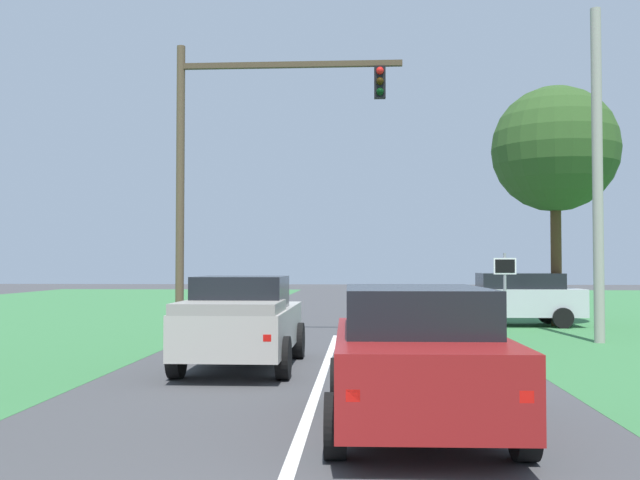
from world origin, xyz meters
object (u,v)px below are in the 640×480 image
traffic_light (233,148)px  red_suv_near (416,353)px  oak_tree_right (555,150)px  utility_pole_right (598,174)px  crossing_suv_far (514,298)px  pickup_truck_lead (242,321)px  keep_moving_sign (505,285)px

traffic_light → red_suv_near: bearing=-68.2°
red_suv_near → oak_tree_right: oak_tree_right is taller
utility_pole_right → crossing_suv_far: bearing=102.3°
oak_tree_right → crossing_suv_far: size_ratio=1.80×
red_suv_near → oak_tree_right: (5.95, 15.52, 5.07)m
pickup_truck_lead → traffic_light: size_ratio=0.57×
keep_moving_sign → crossing_suv_far: keep_moving_sign is taller
red_suv_near → pickup_truck_lead: pickup_truck_lead is taller
red_suv_near → utility_pole_right: bearing=61.1°
crossing_suv_far → oak_tree_right: bearing=-1.5°
pickup_truck_lead → oak_tree_right: (9.07, 10.42, 5.08)m
keep_moving_sign → oak_tree_right: oak_tree_right is taller
oak_tree_right → utility_pole_right: 5.44m
traffic_light → utility_pole_right: size_ratio=0.93×
red_suv_near → crossing_suv_far: size_ratio=1.03×
pickup_truck_lead → keep_moving_sign: (6.26, 4.98, 0.59)m
red_suv_near → utility_pole_right: (5.68, 10.29, 3.57)m
keep_moving_sign → utility_pole_right: 3.93m
pickup_truck_lead → crossing_suv_far: bearing=53.8°
oak_tree_right → crossing_suv_far: 5.28m
red_suv_near → utility_pole_right: size_ratio=0.52×
traffic_light → oak_tree_right: traffic_light is taller
pickup_truck_lead → keep_moving_sign: 8.02m
pickup_truck_lead → crossing_suv_far: 12.96m
traffic_light → crossing_suv_far: size_ratio=1.85×
red_suv_near → traffic_light: bearing=111.8°
traffic_light → crossing_suv_far: bearing=27.4°
pickup_truck_lead → utility_pole_right: utility_pole_right is taller
pickup_truck_lead → keep_moving_sign: size_ratio=2.00×
crossing_suv_far → utility_pole_right: utility_pole_right is taller
red_suv_near → pickup_truck_lead: 5.97m
keep_moving_sign → utility_pole_right: (2.54, 0.22, 2.99)m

